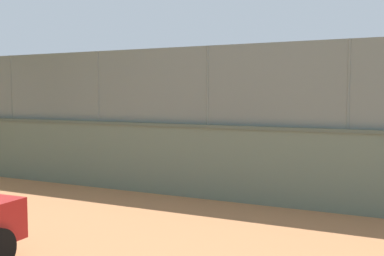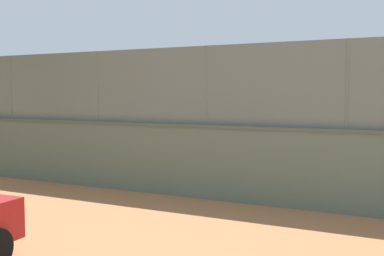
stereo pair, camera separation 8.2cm
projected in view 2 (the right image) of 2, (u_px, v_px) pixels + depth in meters
The scene contains 8 objects.
ground_plane at pixel (234, 142), 24.64m from camera, with size 260.00×260.00×0.00m, color #B27247.
perimeter_wall at pixel (99, 153), 12.84m from camera, with size 26.42×0.86×1.79m.
fence_panel_on_wall at pixel (98, 86), 12.71m from camera, with size 25.95×0.53×1.87m.
player_foreground_swinging at pixel (152, 129), 21.19m from camera, with size 0.86×1.07×1.60m.
player_at_service_line at pixel (315, 132), 19.12m from camera, with size 0.85×0.73×1.68m.
sports_ball at pixel (119, 153), 19.13m from camera, with size 0.23×0.23×0.23m, color yellow.
spare_ball_by_wall at pixel (41, 170), 15.21m from camera, with size 0.14×0.14×0.14m, color orange.
courtside_bench at pixel (84, 158), 15.07m from camera, with size 1.61×0.41×0.87m.
Camera 2 is at (-8.69, 23.03, 2.51)m, focal length 44.16 mm.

